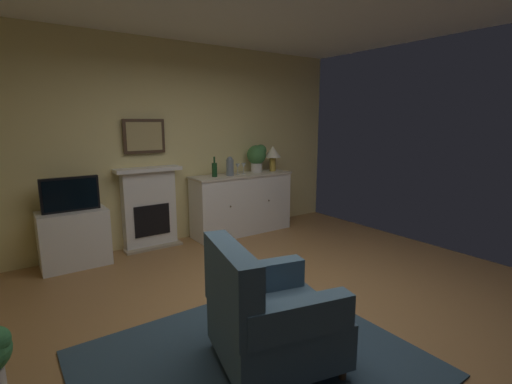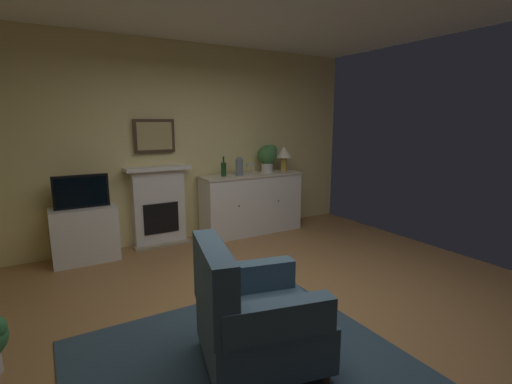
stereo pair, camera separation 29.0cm
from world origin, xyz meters
name	(u,v)px [view 1 (the left image)]	position (x,y,z in m)	size (l,w,h in m)	color
ground_plane	(292,317)	(0.00, 0.00, -0.05)	(5.63, 5.29, 0.10)	#9E7042
wall_rear	(172,144)	(0.00, 2.62, 1.39)	(5.63, 0.06, 2.78)	#EAD68C
area_rug	(253,364)	(-0.70, -0.40, 0.01)	(2.25, 1.91, 0.02)	#2D4251
fireplace_unit	(149,208)	(-0.42, 2.49, 0.55)	(0.87, 0.30, 1.10)	white
framed_picture	(144,136)	(-0.42, 2.53, 1.51)	(0.55, 0.04, 0.45)	#473323
sideboard_cabinet	(242,203)	(0.96, 2.31, 0.46)	(1.59, 0.49, 0.92)	white
table_lamp	(273,154)	(1.56, 2.31, 1.20)	(0.26, 0.26, 0.40)	#B79338
wine_bottle	(214,169)	(0.50, 2.30, 1.02)	(0.08, 0.08, 0.29)	#193F1E
wine_glass_left	(238,166)	(0.89, 2.30, 1.04)	(0.07, 0.07, 0.16)	silver
wine_glass_center	(244,166)	(1.00, 2.31, 1.04)	(0.07, 0.07, 0.16)	silver
vase_decorative	(230,166)	(0.73, 2.26, 1.06)	(0.11, 0.11, 0.28)	slate
tv_cabinet	(74,238)	(-1.39, 2.33, 0.34)	(0.75, 0.42, 0.68)	white
tv_set	(70,194)	(-1.39, 2.30, 0.88)	(0.62, 0.07, 0.40)	black
potted_plant_small	(257,156)	(1.29, 2.36, 1.17)	(0.30, 0.30, 0.43)	beige
armchair	(268,317)	(-0.63, -0.47, 0.38)	(0.96, 0.92, 0.92)	#3F596B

